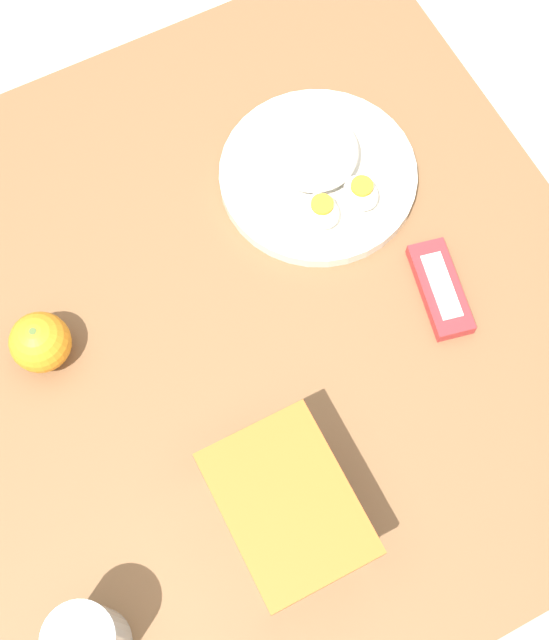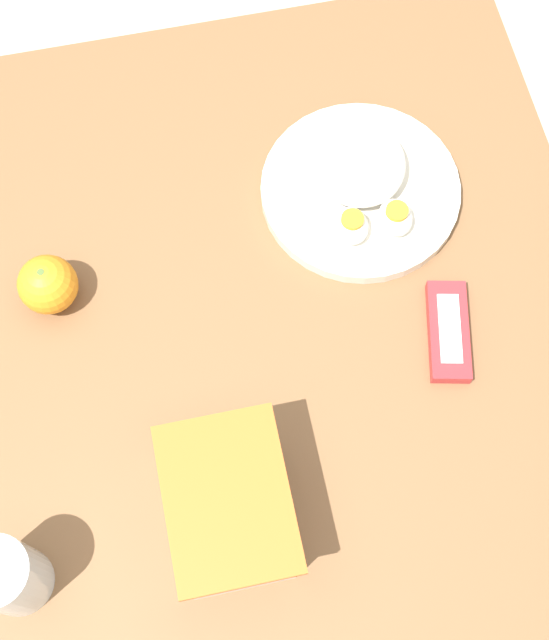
{
  "view_description": "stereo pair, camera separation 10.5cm",
  "coord_description": "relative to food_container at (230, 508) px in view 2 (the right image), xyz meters",
  "views": [
    {
      "loc": [
        -0.37,
        0.14,
        1.72
      ],
      "look_at": [
        -0.03,
        -0.04,
        0.75
      ],
      "focal_mm": 50.0,
      "sensor_mm": 36.0,
      "label": 1
    },
    {
      "loc": [
        -0.41,
        0.04,
        1.72
      ],
      "look_at": [
        -0.03,
        -0.04,
        0.75
      ],
      "focal_mm": 50.0,
      "sensor_mm": 36.0,
      "label": 2
    }
  ],
  "objects": [
    {
      "name": "ground_plane",
      "position": [
        0.24,
        -0.06,
        -0.76
      ],
      "size": [
        10.0,
        10.0,
        0.0
      ],
      "primitive_type": "plane",
      "color": "#B2A899"
    },
    {
      "name": "table",
      "position": [
        0.24,
        -0.06,
        -0.14
      ],
      "size": [
        0.9,
        0.9,
        0.72
      ],
      "color": "brown",
      "rests_on": "ground_plane"
    },
    {
      "name": "food_container",
      "position": [
        0.0,
        0.0,
        0.0
      ],
      "size": [
        0.18,
        0.13,
        0.11
      ],
      "color": "white",
      "rests_on": "table"
    },
    {
      "name": "orange_fruit",
      "position": [
        0.31,
        0.16,
        -0.01
      ],
      "size": [
        0.07,
        0.07,
        0.07
      ],
      "color": "orange",
      "rests_on": "table"
    },
    {
      "name": "rice_plate",
      "position": [
        0.38,
        -0.24,
        -0.03
      ],
      "size": [
        0.26,
        0.26,
        0.06
      ],
      "color": "silver",
      "rests_on": "table"
    },
    {
      "name": "candy_bar",
      "position": [
        0.16,
        -0.3,
        -0.04
      ],
      "size": [
        0.13,
        0.07,
        0.02
      ],
      "color": "#B7282D",
      "rests_on": "table"
    },
    {
      "name": "drinking_glass",
      "position": [
        -0.02,
        0.24,
        0.01
      ],
      "size": [
        0.07,
        0.07,
        0.11
      ],
      "color": "silver",
      "rests_on": "table"
    }
  ]
}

